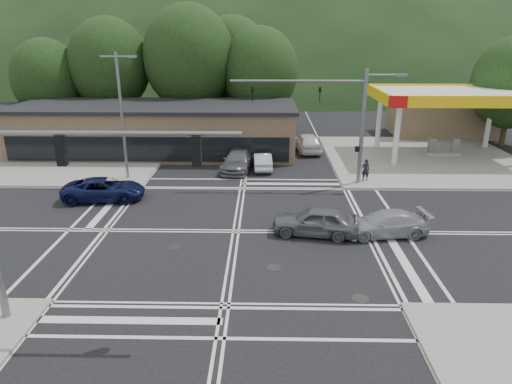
{
  "coord_description": "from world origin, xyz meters",
  "views": [
    {
      "loc": [
        1.55,
        -22.72,
        10.36
      ],
      "look_at": [
        1.05,
        2.5,
        1.4
      ],
      "focal_mm": 32.0,
      "sensor_mm": 36.0,
      "label": 1
    }
  ],
  "objects_px": {
    "car_grey_center": "(316,221)",
    "car_northbound": "(238,160)",
    "car_queue_b": "(307,142)",
    "car_blue_west": "(104,189)",
    "pedestrian": "(366,170)",
    "car_silver_east": "(385,223)",
    "car_queue_a": "(262,161)"
  },
  "relations": [
    {
      "from": "car_queue_b",
      "to": "car_northbound",
      "type": "distance_m",
      "value": 8.39
    },
    {
      "from": "car_grey_center",
      "to": "car_queue_b",
      "type": "xyz_separation_m",
      "value": [
        1.1,
        17.91,
        0.06
      ]
    },
    {
      "from": "car_queue_b",
      "to": "car_northbound",
      "type": "bearing_deg",
      "value": 38.19
    },
    {
      "from": "car_grey_center",
      "to": "car_silver_east",
      "type": "bearing_deg",
      "value": 99.8
    },
    {
      "from": "car_grey_center",
      "to": "car_queue_a",
      "type": "relative_size",
      "value": 1.17
    },
    {
      "from": "car_silver_east",
      "to": "car_queue_b",
      "type": "xyz_separation_m",
      "value": [
        -2.62,
        17.91,
        0.18
      ]
    },
    {
      "from": "car_blue_west",
      "to": "car_queue_b",
      "type": "distance_m",
      "value": 19.13
    },
    {
      "from": "car_grey_center",
      "to": "car_northbound",
      "type": "height_order",
      "value": "car_grey_center"
    },
    {
      "from": "car_queue_b",
      "to": "car_blue_west",
      "type": "bearing_deg",
      "value": 35.34
    },
    {
      "from": "car_silver_east",
      "to": "pedestrian",
      "type": "height_order",
      "value": "pedestrian"
    },
    {
      "from": "car_queue_b",
      "to": "car_grey_center",
      "type": "bearing_deg",
      "value": 79.64
    },
    {
      "from": "car_queue_a",
      "to": "car_blue_west",
      "type": "bearing_deg",
      "value": 31.75
    },
    {
      "from": "car_blue_west",
      "to": "car_silver_east",
      "type": "xyz_separation_m",
      "value": [
        16.79,
        -5.06,
        -0.05
      ]
    },
    {
      "from": "car_grey_center",
      "to": "car_queue_a",
      "type": "xyz_separation_m",
      "value": [
        -2.93,
        12.29,
        -0.14
      ]
    },
    {
      "from": "car_grey_center",
      "to": "car_silver_east",
      "type": "xyz_separation_m",
      "value": [
        3.72,
        0.0,
        -0.12
      ]
    },
    {
      "from": "car_silver_east",
      "to": "car_queue_b",
      "type": "distance_m",
      "value": 18.1
    },
    {
      "from": "car_blue_west",
      "to": "car_queue_b",
      "type": "height_order",
      "value": "car_queue_b"
    },
    {
      "from": "car_queue_a",
      "to": "car_queue_b",
      "type": "xyz_separation_m",
      "value": [
        4.02,
        5.62,
        0.19
      ]
    },
    {
      "from": "car_grey_center",
      "to": "car_northbound",
      "type": "xyz_separation_m",
      "value": [
        -4.83,
        11.97,
        -0.03
      ]
    },
    {
      "from": "car_blue_west",
      "to": "car_queue_a",
      "type": "bearing_deg",
      "value": -60.11
    },
    {
      "from": "car_queue_a",
      "to": "car_northbound",
      "type": "relative_size",
      "value": 0.76
    },
    {
      "from": "car_queue_b",
      "to": "car_silver_east",
      "type": "bearing_deg",
      "value": 91.47
    },
    {
      "from": "car_blue_west",
      "to": "pedestrian",
      "type": "height_order",
      "value": "pedestrian"
    },
    {
      "from": "car_northbound",
      "to": "car_queue_b",
      "type": "bearing_deg",
      "value": 52.26
    },
    {
      "from": "car_silver_east",
      "to": "car_queue_b",
      "type": "bearing_deg",
      "value": -178.98
    },
    {
      "from": "car_queue_a",
      "to": "pedestrian",
      "type": "bearing_deg",
      "value": 152.45
    },
    {
      "from": "car_queue_a",
      "to": "car_silver_east",
      "type": "bearing_deg",
      "value": 114.67
    },
    {
      "from": "pedestrian",
      "to": "car_northbound",
      "type": "bearing_deg",
      "value": -23.55
    },
    {
      "from": "car_queue_b",
      "to": "pedestrian",
      "type": "distance_m",
      "value": 9.52
    },
    {
      "from": "car_blue_west",
      "to": "car_northbound",
      "type": "distance_m",
      "value": 10.76
    },
    {
      "from": "car_blue_west",
      "to": "car_grey_center",
      "type": "relative_size",
      "value": 1.12
    },
    {
      "from": "car_blue_west",
      "to": "car_queue_b",
      "type": "bearing_deg",
      "value": -53.39
    }
  ]
}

